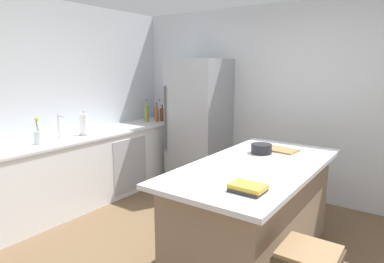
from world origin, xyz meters
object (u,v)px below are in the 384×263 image
at_px(whiskey_bottle, 162,114).
at_px(refrigerator, 199,124).
at_px(soda_bottle, 160,112).
at_px(sink_faucet, 59,126).
at_px(flower_vase, 38,136).
at_px(mixing_bowl, 261,149).
at_px(kitchen_island, 254,211).
at_px(cutting_board, 280,150).
at_px(paper_towel_roll, 84,125).
at_px(vinegar_bottle, 157,114).
at_px(cookbook_stack, 248,188).
at_px(olive_oil_bottle, 147,113).

bearing_deg(whiskey_bottle, refrigerator, -5.28).
bearing_deg(soda_bottle, sink_faucet, -89.95).
relative_size(flower_vase, mixing_bowl, 1.52).
xyz_separation_m(kitchen_island, refrigerator, (-1.55, 1.37, 0.48)).
distance_m(soda_bottle, cutting_board, 2.62).
bearing_deg(paper_towel_roll, kitchen_island, 0.49).
xyz_separation_m(flower_vase, cutting_board, (2.36, 1.25, -0.08)).
distance_m(whiskey_bottle, vinegar_bottle, 0.11).
bearing_deg(kitchen_island, cookbook_stack, -70.17).
distance_m(sink_faucet, mixing_bowl, 2.44).
bearing_deg(vinegar_bottle, flower_vase, -90.68).
relative_size(vinegar_bottle, mixing_bowl, 1.47).
height_order(kitchen_island, vinegar_bottle, vinegar_bottle).
relative_size(sink_faucet, cutting_board, 0.80).
relative_size(paper_towel_roll, vinegar_bottle, 1.03).
bearing_deg(whiskey_bottle, soda_bottle, 147.34).
distance_m(sink_faucet, cutting_board, 2.62).
distance_m(whiskey_bottle, cookbook_stack, 3.31).
relative_size(flower_vase, cookbook_stack, 1.28).
relative_size(sink_faucet, whiskey_bottle, 1.15).
distance_m(refrigerator, olive_oil_bottle, 0.95).
relative_size(whiskey_bottle, vinegar_bottle, 0.86).
xyz_separation_m(cookbook_stack, mixing_bowl, (-0.36, 1.03, 0.02)).
height_order(refrigerator, vinegar_bottle, refrigerator).
bearing_deg(flower_vase, sink_faucet, 104.10).
distance_m(paper_towel_roll, vinegar_bottle, 1.36).
relative_size(kitchen_island, whiskey_bottle, 7.67).
bearing_deg(cookbook_stack, whiskey_bottle, 140.57).
distance_m(whiskey_bottle, mixing_bowl, 2.45).
bearing_deg(cutting_board, vinegar_bottle, 162.26).
bearing_deg(cookbook_stack, soda_bottle, 140.89).
xyz_separation_m(cookbook_stack, cutting_board, (-0.25, 1.25, -0.02)).
distance_m(paper_towel_roll, cutting_board, 2.46).
bearing_deg(cookbook_stack, sink_faucet, 173.18).
bearing_deg(cookbook_stack, paper_towel_roll, 166.42).
height_order(refrigerator, paper_towel_roll, refrigerator).
relative_size(olive_oil_bottle, mixing_bowl, 1.66).
distance_m(flower_vase, cookbook_stack, 2.61).
bearing_deg(sink_faucet, refrigerator, 61.98).
xyz_separation_m(kitchen_island, whiskey_bottle, (-2.32, 1.45, 0.54)).
height_order(sink_faucet, flower_vase, flower_vase).
bearing_deg(flower_vase, olive_oil_bottle, 93.42).
height_order(sink_faucet, olive_oil_bottle, olive_oil_bottle).
bearing_deg(cookbook_stack, cutting_board, 101.22).
height_order(cookbook_stack, mixing_bowl, mixing_bowl).
distance_m(soda_bottle, cookbook_stack, 3.47).
bearing_deg(vinegar_bottle, kitchen_island, -29.74).
relative_size(sink_faucet, vinegar_bottle, 0.99).
height_order(olive_oil_bottle, cutting_board, olive_oil_bottle).
xyz_separation_m(refrigerator, cutting_board, (1.53, -0.78, -0.01)).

